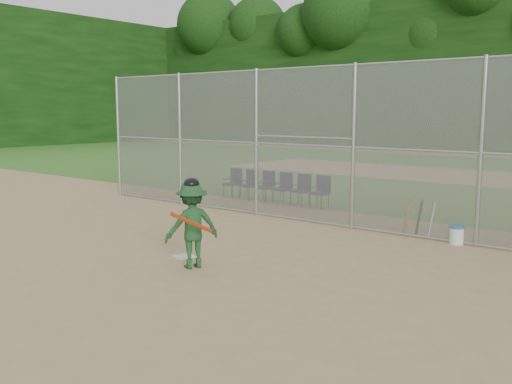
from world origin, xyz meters
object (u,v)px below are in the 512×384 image
Objects in this scene: home_plate at (184,256)px; chair_0 at (232,183)px; water_cooler at (457,235)px; batter_at_plate at (192,224)px.

chair_0 is at bearing 124.28° from home_plate.
home_plate is 0.96× the size of water_cooler.
home_plate is 5.88m from water_cooler.
chair_0 is (-5.10, 6.93, -0.33)m from batter_at_plate.
chair_0 is (-4.42, 6.49, 0.47)m from home_plate.
water_cooler reaches higher than home_plate.
home_plate is 7.87m from chair_0.
batter_at_plate is at bearing -33.35° from home_plate.
batter_at_plate reaches higher than water_cooler.
home_plate is at bearing 146.65° from batter_at_plate.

